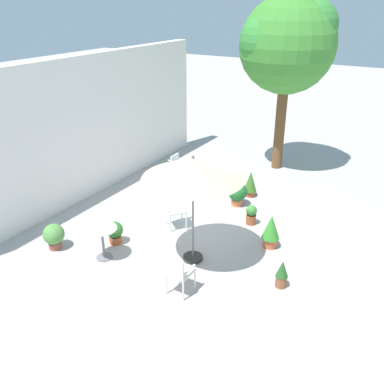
% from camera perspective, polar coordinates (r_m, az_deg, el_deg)
% --- Properties ---
extents(ground_plane, '(60.00, 60.00, 0.00)m').
position_cam_1_polar(ground_plane, '(10.96, 1.82, -4.11)').
color(ground_plane, '#AEA7A6').
extents(villa_facade, '(10.15, 0.30, 3.94)m').
position_cam_1_polar(villa_facade, '(12.36, -13.86, 8.50)').
color(villa_facade, white).
rests_on(villa_facade, ground).
extents(shade_tree, '(3.10, 2.95, 5.46)m').
position_cam_1_polar(shade_tree, '(13.91, 12.71, 18.88)').
color(shade_tree, brown).
rests_on(shade_tree, ground).
extents(patio_umbrella_0, '(2.13, 2.13, 2.46)m').
position_cam_1_polar(patio_umbrella_0, '(8.50, 0.14, 3.13)').
color(patio_umbrella_0, '#2D2D2D').
rests_on(patio_umbrella_0, ground).
extents(cafe_table_0, '(0.66, 0.66, 0.76)m').
position_cam_1_polar(cafe_table_0, '(9.49, -12.03, -6.06)').
color(cafe_table_0, silver).
rests_on(cafe_table_0, ground).
extents(patio_chair_0, '(0.63, 0.63, 0.98)m').
position_cam_1_polar(patio_chair_0, '(10.56, -2.35, -1.84)').
color(patio_chair_0, white).
rests_on(patio_chair_0, ground).
extents(patio_chair_1, '(0.49, 0.44, 0.86)m').
position_cam_1_polar(patio_chair_1, '(13.31, -2.77, 3.67)').
color(patio_chair_1, silver).
rests_on(patio_chair_1, ground).
extents(patio_chair_2, '(0.47, 0.44, 0.86)m').
position_cam_1_polar(patio_chair_2, '(8.26, -1.86, -10.73)').
color(patio_chair_2, silver).
rests_on(patio_chair_2, ground).
extents(potted_plant_0, '(0.39, 0.39, 0.55)m').
position_cam_1_polar(potted_plant_0, '(10.10, -10.39, -5.33)').
color(potted_plant_0, '#B1532F').
rests_on(potted_plant_0, ground).
extents(potted_plant_1, '(0.35, 0.35, 0.56)m').
position_cam_1_polar(potted_plant_1, '(12.80, 5.96, 1.71)').
color(potted_plant_1, '#985238').
rests_on(potted_plant_1, ground).
extents(potted_plant_2, '(0.25, 0.25, 0.60)m').
position_cam_1_polar(potted_plant_2, '(8.73, 12.07, -10.73)').
color(potted_plant_2, brown).
rests_on(potted_plant_2, ground).
extents(potted_plant_3, '(0.53, 0.53, 0.68)m').
position_cam_1_polar(potted_plant_3, '(11.75, 6.19, -0.11)').
color(potted_plant_3, '#BC613C').
rests_on(potted_plant_3, ground).
extents(potted_plant_4, '(0.42, 0.42, 0.81)m').
position_cam_1_polar(potted_plant_4, '(9.90, 10.63, -5.09)').
color(potted_plant_4, '#CD623D').
rests_on(potted_plant_4, ground).
extents(potted_plant_5, '(0.49, 0.49, 0.62)m').
position_cam_1_polar(potted_plant_5, '(10.22, -18.19, -5.60)').
color(potted_plant_5, '#934A3D').
rests_on(potted_plant_5, ground).
extents(potted_plant_6, '(0.28, 0.28, 0.52)m').
position_cam_1_polar(potted_plant_6, '(10.87, 8.03, -3.02)').
color(potted_plant_6, '#984F2D').
rests_on(potted_plant_6, ground).
extents(potted_plant_7, '(0.37, 0.37, 0.77)m').
position_cam_1_polar(potted_plant_7, '(12.33, 7.92, 1.20)').
color(potted_plant_7, '#A94E33').
rests_on(potted_plant_7, ground).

